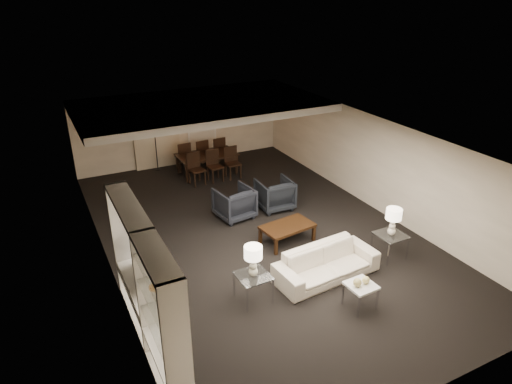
{
  "coord_description": "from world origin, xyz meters",
  "views": [
    {
      "loc": [
        -4.44,
        -8.76,
        5.63
      ],
      "look_at": [
        0.0,
        0.0,
        1.1
      ],
      "focal_mm": 32.0,
      "sensor_mm": 36.0,
      "label": 1
    }
  ],
  "objects_px": {
    "chair_nr": "(233,163)",
    "chair_nl": "(197,169)",
    "vase_blue": "(168,336)",
    "dining_table": "(208,164)",
    "chair_fr": "(217,151)",
    "floor_lamp": "(156,148)",
    "sofa": "(326,263)",
    "table_lamp_right": "(393,222)",
    "pendant_light": "(211,121)",
    "marble_table": "(360,296)",
    "vase_amber": "(155,286)",
    "chair_nm": "(215,166)",
    "table_lamp_left": "(253,261)",
    "television": "(136,265)",
    "side_table_right": "(389,246)",
    "floor_speaker": "(136,244)",
    "coffee_table": "(287,233)",
    "chair_fm": "(200,153)",
    "chair_fl": "(183,156)",
    "armchair_left": "(234,203)",
    "side_table_left": "(253,288)",
    "armchair_right": "(275,194)"
  },
  "relations": [
    {
      "from": "armchair_right",
      "to": "chair_nm",
      "type": "distance_m",
      "value": 2.57
    },
    {
      "from": "vase_amber",
      "to": "chair_fm",
      "type": "xyz_separation_m",
      "value": [
        3.65,
        8.04,
        -1.16
      ]
    },
    {
      "from": "sofa",
      "to": "chair_fr",
      "type": "height_order",
      "value": "chair_fr"
    },
    {
      "from": "table_lamp_left",
      "to": "vase_amber",
      "type": "xyz_separation_m",
      "value": [
        -2.07,
        -0.97,
        0.76
      ]
    },
    {
      "from": "side_table_right",
      "to": "dining_table",
      "type": "xyz_separation_m",
      "value": [
        -1.82,
        6.42,
        0.04
      ]
    },
    {
      "from": "armchair_right",
      "to": "vase_blue",
      "type": "xyz_separation_m",
      "value": [
        -4.37,
        -4.8,
        0.73
      ]
    },
    {
      "from": "side_table_right",
      "to": "vase_blue",
      "type": "height_order",
      "value": "vase_blue"
    },
    {
      "from": "chair_fm",
      "to": "chair_fr",
      "type": "xyz_separation_m",
      "value": [
        0.6,
        0.0,
        0.0
      ]
    },
    {
      "from": "armchair_left",
      "to": "pendant_light",
      "type": "bearing_deg",
      "value": -107.72
    },
    {
      "from": "chair_fr",
      "to": "sofa",
      "type": "bearing_deg",
      "value": 81.74
    },
    {
      "from": "marble_table",
      "to": "vase_amber",
      "type": "bearing_deg",
      "value": 178.05
    },
    {
      "from": "marble_table",
      "to": "floor_lamp",
      "type": "height_order",
      "value": "floor_lamp"
    },
    {
      "from": "pendant_light",
      "to": "chair_fl",
      "type": "height_order",
      "value": "pendant_light"
    },
    {
      "from": "table_lamp_left",
      "to": "chair_fm",
      "type": "distance_m",
      "value": 7.26
    },
    {
      "from": "chair_nm",
      "to": "floor_lamp",
      "type": "height_order",
      "value": "floor_lamp"
    },
    {
      "from": "television",
      "to": "floor_lamp",
      "type": "height_order",
      "value": "floor_lamp"
    },
    {
      "from": "dining_table",
      "to": "chair_fr",
      "type": "relative_size",
      "value": 1.92
    },
    {
      "from": "armchair_left",
      "to": "marble_table",
      "type": "xyz_separation_m",
      "value": [
        0.6,
        -4.4,
        -0.16
      ]
    },
    {
      "from": "table_lamp_right",
      "to": "table_lamp_left",
      "type": "bearing_deg",
      "value": 180.0
    },
    {
      "from": "vase_blue",
      "to": "chair_nr",
      "type": "relative_size",
      "value": 0.18
    },
    {
      "from": "table_lamp_right",
      "to": "chair_fm",
      "type": "xyz_separation_m",
      "value": [
        -1.82,
        7.07,
        -0.4
      ]
    },
    {
      "from": "coffee_table",
      "to": "chair_fm",
      "type": "bearing_deg",
      "value": 91.26
    },
    {
      "from": "floor_speaker",
      "to": "chair_nm",
      "type": "distance_m",
      "value": 4.79
    },
    {
      "from": "armchair_left",
      "to": "marble_table",
      "type": "height_order",
      "value": "armchair_left"
    },
    {
      "from": "pendant_light",
      "to": "chair_fm",
      "type": "height_order",
      "value": "pendant_light"
    },
    {
      "from": "television",
      "to": "floor_speaker",
      "type": "xyz_separation_m",
      "value": [
        0.34,
        1.72,
        -0.6
      ]
    },
    {
      "from": "floor_lamp",
      "to": "chair_fm",
      "type": "bearing_deg",
      "value": -18.59
    },
    {
      "from": "dining_table",
      "to": "chair_fr",
      "type": "bearing_deg",
      "value": 47.23
    },
    {
      "from": "marble_table",
      "to": "chair_fm",
      "type": "distance_m",
      "value": 8.17
    },
    {
      "from": "television",
      "to": "dining_table",
      "type": "relative_size",
      "value": 0.62
    },
    {
      "from": "chair_nl",
      "to": "chair_fr",
      "type": "relative_size",
      "value": 1.0
    },
    {
      "from": "coffee_table",
      "to": "floor_lamp",
      "type": "distance_m",
      "value": 6.12
    },
    {
      "from": "table_lamp_left",
      "to": "vase_amber",
      "type": "relative_size",
      "value": 3.64
    },
    {
      "from": "pendant_light",
      "to": "vase_amber",
      "type": "distance_m",
      "value": 7.7
    },
    {
      "from": "pendant_light",
      "to": "chair_fr",
      "type": "distance_m",
      "value": 2.01
    },
    {
      "from": "chair_nr",
      "to": "chair_nl",
      "type": "bearing_deg",
      "value": -179.34
    },
    {
      "from": "pendant_light",
      "to": "marble_table",
      "type": "height_order",
      "value": "pendant_light"
    },
    {
      "from": "table_lamp_left",
      "to": "chair_nm",
      "type": "relative_size",
      "value": 0.65
    },
    {
      "from": "table_lamp_left",
      "to": "chair_nr",
      "type": "distance_m",
      "value": 6.18
    },
    {
      "from": "sofa",
      "to": "floor_lamp",
      "type": "distance_m",
      "value": 7.67
    },
    {
      "from": "coffee_table",
      "to": "floor_speaker",
      "type": "height_order",
      "value": "floor_speaker"
    },
    {
      "from": "table_lamp_right",
      "to": "chair_nr",
      "type": "distance_m",
      "value": 5.91
    },
    {
      "from": "table_lamp_right",
      "to": "pendant_light",
      "type": "bearing_deg",
      "value": 107.75
    },
    {
      "from": "dining_table",
      "to": "chair_nr",
      "type": "bearing_deg",
      "value": -47.36
    },
    {
      "from": "chair_fr",
      "to": "floor_lamp",
      "type": "xyz_separation_m",
      "value": [
        -1.94,
        0.45,
        0.25
      ]
    },
    {
      "from": "television",
      "to": "floor_speaker",
      "type": "distance_m",
      "value": 1.85
    },
    {
      "from": "table_lamp_right",
      "to": "dining_table",
      "type": "height_order",
      "value": "table_lamp_right"
    },
    {
      "from": "dining_table",
      "to": "side_table_left",
      "type": "bearing_deg",
      "value": -103.89
    },
    {
      "from": "pendant_light",
      "to": "armchair_left",
      "type": "distance_m",
      "value": 2.97
    },
    {
      "from": "television",
      "to": "chair_nl",
      "type": "distance_m",
      "value": 6.05
    }
  ]
}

